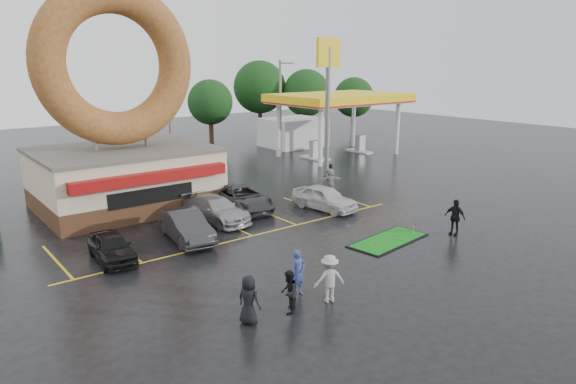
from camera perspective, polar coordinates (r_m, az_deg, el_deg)
ground at (r=24.35m, az=0.53°, el=-6.97°), size 120.00×120.00×0.00m
donut_shop at (r=32.96m, az=-18.01°, el=5.98°), size 10.20×8.70×13.50m
gas_station at (r=51.85m, az=3.42°, el=8.58°), size 12.30×13.65×5.90m
shell_sign at (r=40.30m, az=4.46°, el=12.18°), size 2.20×0.36×10.60m
streetlight_mid at (r=42.89m, az=-12.97°, el=8.52°), size 0.40×2.21×9.00m
streetlight_right at (r=49.98m, az=-0.80°, el=9.64°), size 0.40×2.21×9.00m
tree_far_a at (r=62.49m, az=2.05°, el=10.93°), size 5.60×5.60×8.00m
tree_far_b at (r=65.12m, az=7.32°, el=10.39°), size 4.90×4.90×7.00m
tree_far_c at (r=63.19m, az=-3.16°, el=11.55°), size 6.30×6.30×9.00m
tree_far_d at (r=57.31m, az=-8.64°, el=9.83°), size 4.90×4.90×7.00m
car_black at (r=24.79m, az=-19.03°, el=-5.80°), size 1.80×3.89×1.29m
car_dgrey at (r=26.50m, az=-11.30°, el=-3.72°), size 2.19×4.80×1.53m
car_silver at (r=29.35m, az=-8.01°, el=-1.93°), size 2.49×5.03×1.40m
car_grey at (r=31.49m, az=-5.19°, el=-0.65°), size 3.03×5.59×1.49m
car_white at (r=31.46m, az=4.07°, el=-0.64°), size 2.34×4.55×1.48m
person_blue at (r=20.01m, az=1.13°, el=-8.94°), size 0.73×0.53×1.87m
person_blackjkt at (r=18.76m, az=0.08°, el=-11.04°), size 0.99×0.97×1.60m
person_hoodie at (r=19.57m, az=4.62°, el=-9.56°), size 1.37×1.08×1.86m
person_bystander at (r=18.07m, az=-4.39°, el=-11.86°), size 0.84×1.00×1.75m
person_cameraman at (r=28.15m, az=18.04°, el=-2.68°), size 0.63×1.18×1.91m
person_walker_near at (r=35.56m, az=4.73°, el=1.27°), size 1.64×1.13×1.70m
person_walker_far at (r=36.84m, az=4.70°, el=1.80°), size 0.71×0.52×1.78m
putting_green at (r=26.61m, az=11.09°, el=-5.29°), size 4.76×2.52×0.57m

